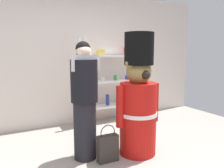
# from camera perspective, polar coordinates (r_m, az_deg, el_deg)

# --- Properties ---
(back_wall) EXTENTS (6.40, 0.12, 2.60)m
(back_wall) POSITION_cam_1_polar(r_m,az_deg,el_deg) (4.44, -12.20, 6.44)
(back_wall) COLOR silver
(back_wall) RESTS_ON ground_plane
(merchandise_shelf) EXTENTS (1.45, 0.35, 1.72)m
(merchandise_shelf) POSITION_cam_1_polar(r_m,az_deg,el_deg) (4.65, 0.66, 1.05)
(merchandise_shelf) COLOR white
(merchandise_shelf) RESTS_ON ground_plane
(teddy_bear_guard) EXTENTS (0.68, 0.53, 1.68)m
(teddy_bear_guard) POSITION_cam_1_polar(r_m,az_deg,el_deg) (3.09, 6.73, -4.40)
(teddy_bear_guard) COLOR red
(teddy_bear_guard) RESTS_ON ground_plane
(person_shopper) EXTENTS (0.37, 0.35, 1.56)m
(person_shopper) POSITION_cam_1_polar(r_m,az_deg,el_deg) (2.94, -7.08, -4.11)
(person_shopper) COLOR black
(person_shopper) RESTS_ON ground_plane
(shopping_bag) EXTENTS (0.28, 0.11, 0.50)m
(shopping_bag) POSITION_cam_1_polar(r_m,az_deg,el_deg) (3.01, -1.08, -16.02)
(shopping_bag) COLOR #332D28
(shopping_bag) RESTS_ON ground_plane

